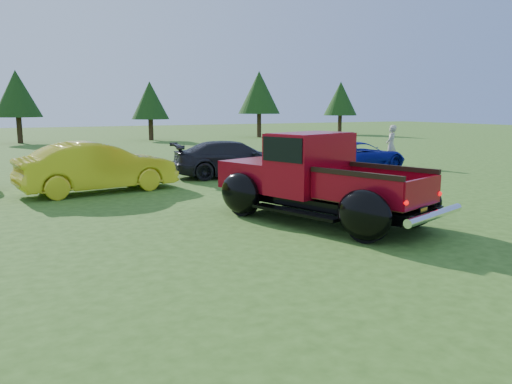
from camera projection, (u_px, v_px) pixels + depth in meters
name	position (u px, v px, depth m)	size (l,w,h in m)	color
ground	(279.00, 248.00, 8.94)	(120.00, 120.00, 0.00)	#2F5217
tree_mid_left	(17.00, 94.00, 34.19)	(3.20, 3.20, 5.00)	#332114
tree_mid_right	(150.00, 101.00, 37.44)	(2.82, 2.82, 4.40)	#332114
tree_east	(259.00, 93.00, 40.95)	(3.46, 3.46, 5.40)	#332114
tree_far_east	(341.00, 99.00, 45.95)	(3.07, 3.07, 4.80)	#332114
pickup_truck	(310.00, 178.00, 11.23)	(3.70, 5.54, 1.93)	black
show_car_yellow	(98.00, 167.00, 14.73)	(1.57, 4.52, 1.49)	gold
show_car_grey	(234.00, 159.00, 18.05)	(1.81, 4.45, 1.29)	black
show_car_blue	(356.00, 156.00, 19.48)	(1.95, 4.23, 1.18)	navy
spectator	(391.00, 145.00, 21.35)	(0.63, 0.42, 1.74)	#B1A799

